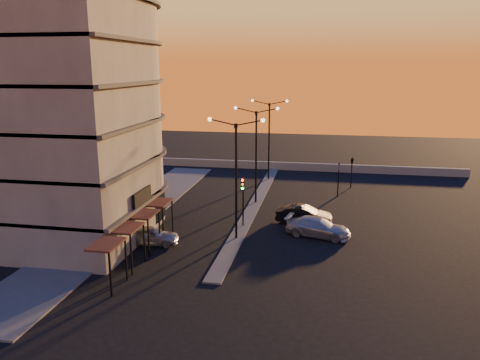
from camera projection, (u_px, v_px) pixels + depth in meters
name	position (u px, v px, depth m)	size (l,w,h in m)	color
ground	(236.00, 239.00, 36.69)	(120.00, 120.00, 0.00)	black
sidewalk_west	(131.00, 215.00, 42.38)	(5.00, 40.00, 0.12)	#4A4A47
median	(256.00, 203.00, 46.22)	(1.20, 36.00, 0.12)	#4A4A47
parapet	(289.00, 166.00, 61.04)	(44.00, 0.50, 1.00)	gray
building	(60.00, 83.00, 36.41)	(14.35, 17.08, 25.00)	#69665D
streetlamp_near	(236.00, 169.00, 35.37)	(4.32, 0.32, 9.51)	black
streetlamp_mid	(256.00, 148.00, 44.92)	(4.32, 0.32, 9.51)	black
streetlamp_far	(269.00, 133.00, 54.47)	(4.32, 0.32, 9.51)	black
traffic_light_main	(243.00, 194.00, 38.75)	(0.28, 0.44, 4.25)	black
signal_east_a	(338.00, 179.00, 48.17)	(0.13, 0.16, 3.60)	black
signal_east_b	(352.00, 161.00, 51.44)	(0.42, 1.99, 3.60)	black
car_hatchback	(151.00, 235.00, 35.44)	(1.70, 4.22, 1.44)	#A5A7AC
car_sedan	(304.00, 215.00, 40.13)	(1.65, 4.73, 1.56)	black
car_wagon	(318.00, 227.00, 37.15)	(2.09, 5.13, 1.49)	#A6AAAE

